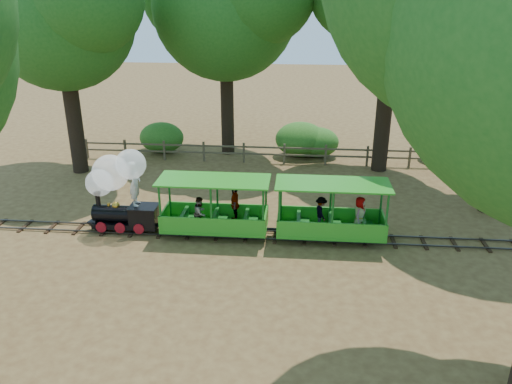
# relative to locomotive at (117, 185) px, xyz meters

# --- Properties ---
(ground) EXTENTS (90.00, 90.00, 0.00)m
(ground) POSITION_rel_locomotive_xyz_m (4.44, -0.08, -1.70)
(ground) COLOR olive
(ground) RESTS_ON ground
(track) EXTENTS (22.00, 1.00, 0.10)m
(track) POSITION_rel_locomotive_xyz_m (4.44, -0.08, -1.63)
(track) COLOR #3F3D3A
(track) RESTS_ON ground
(locomotive) EXTENTS (2.63, 1.24, 3.02)m
(locomotive) POSITION_rel_locomotive_xyz_m (0.00, 0.00, 0.00)
(locomotive) COLOR black
(locomotive) RESTS_ON ground
(carriage_front) EXTENTS (3.75, 1.53, 1.95)m
(carriage_front) POSITION_rel_locomotive_xyz_m (3.40, -0.07, -0.89)
(carriage_front) COLOR green
(carriage_front) RESTS_ON track
(carriage_rear) EXTENTS (3.75, 1.53, 1.95)m
(carriage_rear) POSITION_rel_locomotive_xyz_m (7.38, -0.06, -0.90)
(carriage_rear) COLOR green
(carriage_rear) RESTS_ON track
(oak_nw) EXTENTS (7.86, 6.92, 10.09)m
(oak_nw) POSITION_rel_locomotive_xyz_m (-4.09, 6.01, 5.56)
(oak_nw) COLOR #2D2116
(oak_nw) RESTS_ON ground
(fence) EXTENTS (18.10, 0.10, 1.00)m
(fence) POSITION_rel_locomotive_xyz_m (4.44, 7.92, -1.12)
(fence) COLOR brown
(fence) RESTS_ON ground
(shrub_west) EXTENTS (2.31, 1.78, 1.60)m
(shrub_west) POSITION_rel_locomotive_xyz_m (-1.03, 9.22, -0.90)
(shrub_west) COLOR #2D6B1E
(shrub_west) RESTS_ON ground
(shrub_mid_w) EXTENTS (2.56, 1.97, 1.77)m
(shrub_mid_w) POSITION_rel_locomotive_xyz_m (6.20, 9.22, -0.81)
(shrub_mid_w) COLOR #2D6B1E
(shrub_mid_w) RESTS_ON ground
(shrub_mid_e) EXTENTS (2.20, 1.69, 1.52)m
(shrub_mid_e) POSITION_rel_locomotive_xyz_m (7.04, 9.22, -0.94)
(shrub_mid_e) COLOR #2D6B1E
(shrub_mid_e) RESTS_ON ground
(shrub_east) EXTENTS (2.50, 1.93, 1.73)m
(shrub_east) POSITION_rel_locomotive_xyz_m (13.44, 9.22, -0.83)
(shrub_east) COLOR #2D6B1E
(shrub_east) RESTS_ON ground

